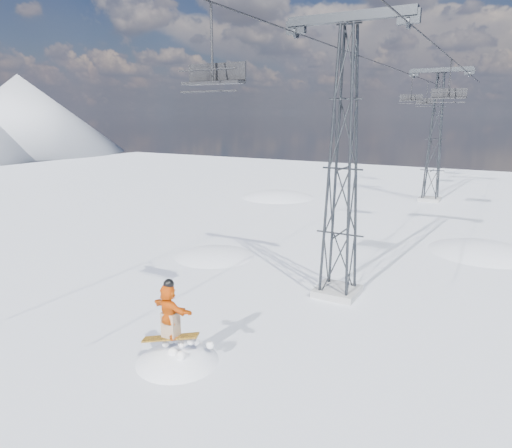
{
  "coord_description": "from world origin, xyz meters",
  "views": [
    {
      "loc": [
        6.73,
        -9.98,
        7.71
      ],
      "look_at": [
        -1.51,
        4.86,
        3.57
      ],
      "focal_mm": 32.0,
      "sensor_mm": 36.0,
      "label": 1
    }
  ],
  "objects_px": {
    "lift_chair_near": "(214,75)",
    "snowboarder_jump": "(180,406)",
    "lift_tower_near": "(343,169)",
    "lift_tower_far": "(435,139)"
  },
  "relations": [
    {
      "from": "lift_tower_near",
      "to": "lift_chair_near",
      "type": "xyz_separation_m",
      "value": [
        -2.2,
        -5.96,
        3.34
      ]
    },
    {
      "from": "lift_tower_far",
      "to": "snowboarder_jump",
      "type": "bearing_deg",
      "value": -94.55
    },
    {
      "from": "snowboarder_jump",
      "to": "lift_tower_near",
      "type": "bearing_deg",
      "value": 71.42
    },
    {
      "from": "lift_chair_near",
      "to": "lift_tower_near",
      "type": "bearing_deg",
      "value": 69.75
    },
    {
      "from": "lift_tower_far",
      "to": "lift_chair_near",
      "type": "height_order",
      "value": "lift_tower_far"
    },
    {
      "from": "lift_tower_far",
      "to": "lift_chair_near",
      "type": "distance_m",
      "value": 31.22
    },
    {
      "from": "lift_tower_near",
      "to": "lift_tower_far",
      "type": "height_order",
      "value": "same"
    },
    {
      "from": "lift_tower_near",
      "to": "lift_tower_far",
      "type": "xyz_separation_m",
      "value": [
        0.0,
        25.0,
        0.0
      ]
    },
    {
      "from": "lift_tower_near",
      "to": "snowboarder_jump",
      "type": "bearing_deg",
      "value": -108.58
    },
    {
      "from": "lift_chair_near",
      "to": "snowboarder_jump",
      "type": "bearing_deg",
      "value": -102.81
    }
  ]
}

